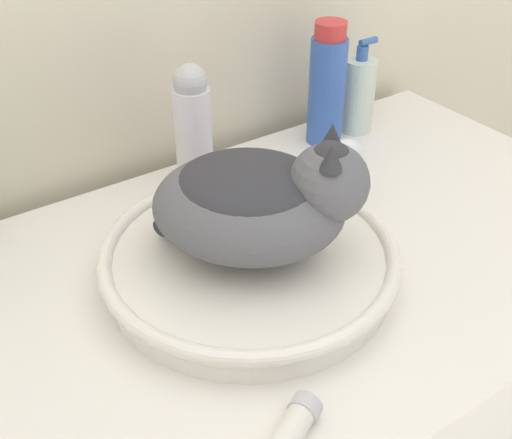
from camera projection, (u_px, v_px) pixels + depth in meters
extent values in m
cylinder|color=white|center=(249.00, 264.00, 0.84)|extent=(0.37, 0.37, 0.04)
torus|color=white|center=(249.00, 252.00, 0.83)|extent=(0.39, 0.39, 0.02)
ellipsoid|color=#56565B|center=(249.00, 207.00, 0.79)|extent=(0.31, 0.30, 0.12)
ellipsoid|color=#2D2D33|center=(249.00, 184.00, 0.77)|extent=(0.24, 0.23, 0.05)
sphere|color=#56565B|center=(329.00, 183.00, 0.76)|extent=(0.10, 0.10, 0.10)
sphere|color=#2D2D33|center=(331.00, 163.00, 0.74)|extent=(0.05, 0.05, 0.05)
cone|color=#2D2D33|center=(332.00, 158.00, 0.71)|extent=(0.03, 0.03, 0.03)
cone|color=#2D2D33|center=(332.00, 135.00, 0.75)|extent=(0.03, 0.03, 0.03)
cylinder|color=#2D2D33|center=(197.00, 197.00, 0.90)|extent=(0.16, 0.11, 0.03)
cylinder|color=silver|center=(343.00, 186.00, 0.99)|extent=(0.04, 0.04, 0.05)
cylinder|color=silver|center=(327.00, 168.00, 0.93)|extent=(0.12, 0.06, 0.09)
sphere|color=silver|center=(346.00, 156.00, 0.96)|extent=(0.05, 0.05, 0.05)
cylinder|color=silver|center=(358.00, 96.00, 1.17)|extent=(0.06, 0.06, 0.14)
cylinder|color=#3866AD|center=(362.00, 53.00, 1.12)|extent=(0.02, 0.02, 0.02)
cylinder|color=#3866AD|center=(368.00, 41.00, 1.12)|extent=(0.04, 0.01, 0.01)
cylinder|color=silver|center=(194.00, 138.00, 1.00)|extent=(0.06, 0.06, 0.16)
sphere|color=#B7B7BC|center=(190.00, 81.00, 0.95)|extent=(0.05, 0.05, 0.05)
cylinder|color=#335BB7|center=(326.00, 92.00, 1.12)|extent=(0.06, 0.06, 0.19)
cylinder|color=red|center=(331.00, 30.00, 1.06)|extent=(0.05, 0.05, 0.03)
cylinder|color=#B7B7BC|center=(305.00, 408.00, 0.66)|extent=(0.03, 0.04, 0.03)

